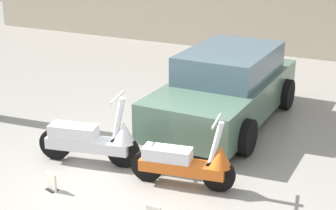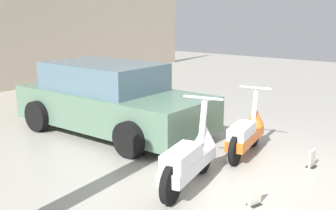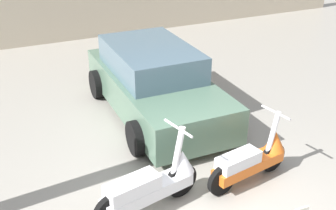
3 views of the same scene
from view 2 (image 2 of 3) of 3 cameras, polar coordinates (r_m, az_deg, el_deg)
The scene contains 6 objects.
ground_plane at distance 6.10m, azimuth 11.43°, elevation -9.62°, with size 28.00×28.00×0.00m, color #9E998E.
scooter_front_left at distance 5.64m, azimuth 3.13°, elevation -6.94°, with size 1.60×0.67×1.13m.
scooter_front_right at distance 6.94m, azimuth 10.64°, elevation -3.56°, with size 1.48×0.58×1.04m.
car_rear_left at distance 8.05m, azimuth -7.77°, elevation 0.76°, with size 1.94×3.91×1.32m.
placard_near_left_scooter at distance 5.28m, azimuth 11.66°, elevation -12.00°, with size 0.20×0.16×0.26m.
placard_near_right_scooter at distance 6.68m, azimuth 18.92°, elevation -7.03°, with size 0.20×0.13×0.26m.
Camera 2 is at (-5.13, -2.35, 2.32)m, focal length 45.00 mm.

